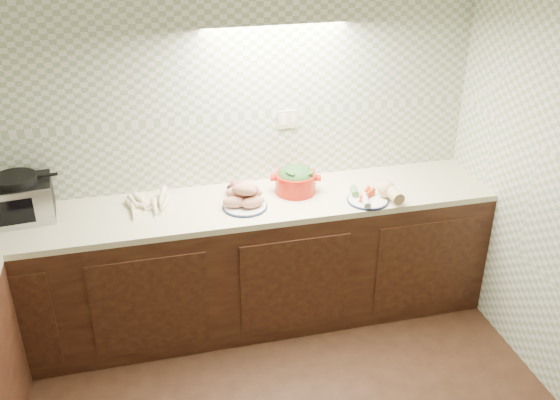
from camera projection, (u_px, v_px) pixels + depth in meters
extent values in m
cube|color=gray|center=(204.00, 130.00, 3.94)|extent=(3.60, 0.05, 2.60)
cube|color=#BFB497|center=(288.00, 119.00, 4.06)|extent=(0.13, 0.01, 0.12)
cube|color=black|center=(217.00, 268.00, 4.11)|extent=(3.60, 0.60, 0.86)
cube|color=beige|center=(214.00, 208.00, 3.90)|extent=(3.60, 0.60, 0.04)
cube|color=black|center=(19.00, 200.00, 3.70)|extent=(0.41, 0.32, 0.23)
cube|color=#ADAEB3|center=(18.00, 212.00, 3.58)|extent=(0.39, 0.04, 0.23)
cube|color=black|center=(18.00, 212.00, 3.58)|extent=(0.25, 0.03, 0.16)
cylinder|color=black|center=(14.00, 179.00, 3.64)|extent=(0.27, 0.27, 0.04)
cone|color=#FBEBC7|center=(160.00, 212.00, 3.78)|extent=(0.12, 0.16, 0.04)
cone|color=#FBEBC7|center=(135.00, 212.00, 3.77)|extent=(0.16, 0.15, 0.04)
cone|color=#FBEBC7|center=(150.00, 210.00, 3.80)|extent=(0.05, 0.17, 0.04)
cone|color=#FBEBC7|center=(135.00, 204.00, 3.86)|extent=(0.14, 0.19, 0.05)
cone|color=#FBEBC7|center=(140.00, 212.00, 3.77)|extent=(0.04, 0.20, 0.04)
cone|color=#FBEBC7|center=(131.00, 205.00, 3.85)|extent=(0.06, 0.21, 0.04)
cone|color=#FBEBC7|center=(148.00, 201.00, 3.89)|extent=(0.15, 0.18, 0.04)
cone|color=#FBEBC7|center=(132.00, 204.00, 3.81)|extent=(0.06, 0.19, 0.04)
cone|color=#FBEBC7|center=(158.00, 206.00, 3.78)|extent=(0.08, 0.21, 0.04)
cone|color=#FBEBC7|center=(144.00, 201.00, 3.84)|extent=(0.09, 0.22, 0.04)
cylinder|color=#171F3E|center=(245.00, 207.00, 3.87)|extent=(0.28, 0.28, 0.01)
cylinder|color=silver|center=(245.00, 206.00, 3.87)|extent=(0.27, 0.27, 0.02)
ellipsoid|color=tan|center=(235.00, 202.00, 3.82)|extent=(0.17, 0.11, 0.07)
ellipsoid|color=tan|center=(253.00, 202.00, 3.82)|extent=(0.17, 0.11, 0.07)
ellipsoid|color=tan|center=(245.00, 196.00, 3.89)|extent=(0.17, 0.11, 0.07)
ellipsoid|color=tan|center=(238.00, 192.00, 3.85)|extent=(0.17, 0.11, 0.07)
ellipsoid|color=tan|center=(251.00, 191.00, 3.87)|extent=(0.17, 0.11, 0.07)
ellipsoid|color=tan|center=(244.00, 190.00, 3.80)|extent=(0.17, 0.11, 0.07)
ellipsoid|color=tan|center=(248.00, 187.00, 3.83)|extent=(0.17, 0.11, 0.07)
cylinder|color=black|center=(237.00, 191.00, 4.02)|extent=(0.14, 0.14, 0.05)
sphere|color=maroon|center=(235.00, 185.00, 4.00)|extent=(0.07, 0.07, 0.07)
sphere|color=silver|center=(241.00, 185.00, 4.02)|extent=(0.04, 0.04, 0.04)
cylinder|color=#AC1507|center=(296.00, 183.00, 4.03)|extent=(0.32, 0.32, 0.13)
cube|color=#AC1507|center=(273.00, 178.00, 4.01)|extent=(0.05, 0.06, 0.02)
cube|color=#AC1507|center=(318.00, 178.00, 4.01)|extent=(0.05, 0.06, 0.02)
ellipsoid|color=#336528|center=(296.00, 176.00, 4.00)|extent=(0.24, 0.24, 0.13)
cylinder|color=#171F3E|center=(368.00, 200.00, 3.94)|extent=(0.26, 0.26, 0.01)
cylinder|color=silver|center=(368.00, 200.00, 3.94)|extent=(0.25, 0.25, 0.02)
cone|color=#EB571B|center=(362.00, 197.00, 3.93)|extent=(0.15, 0.08, 0.03)
cone|color=#EB571B|center=(366.00, 196.00, 3.94)|extent=(0.14, 0.12, 0.03)
cone|color=#EB571B|center=(365.00, 194.00, 3.96)|extent=(0.15, 0.08, 0.03)
cone|color=#EB571B|center=(362.00, 192.00, 3.95)|extent=(0.13, 0.13, 0.03)
cone|color=#EB571B|center=(366.00, 193.00, 3.94)|extent=(0.12, 0.13, 0.03)
cylinder|color=beige|center=(365.00, 200.00, 3.88)|extent=(0.07, 0.17, 0.04)
cylinder|color=#408838|center=(354.00, 191.00, 3.99)|extent=(0.06, 0.11, 0.05)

